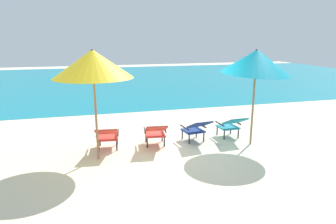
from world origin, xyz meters
name	(u,v)px	position (x,y,z in m)	size (l,w,h in m)	color
ground_plane	(145,110)	(0.00, 4.00, 0.00)	(40.00, 40.00, 0.00)	beige
ocean_band	(120,80)	(0.00, 12.69, 0.00)	(40.00, 18.00, 0.01)	teal
lounge_chair_far_left	(107,135)	(-1.69, -0.05, 0.40)	(0.63, 0.93, 0.68)	red
lounge_chair_near_left	(156,132)	(-0.49, -0.10, 0.40)	(0.63, 0.93, 0.68)	red
lounge_chair_near_right	(196,128)	(0.63, -0.06, 0.40)	(0.65, 0.94, 0.68)	navy
lounge_chair_far_right	(231,124)	(1.67, 0.00, 0.40)	(0.58, 0.90, 0.68)	teal
beach_umbrella_left	(93,64)	(-1.94, -0.55, 2.18)	(2.14, 2.14, 2.50)	olive
beach_umbrella_right	(256,62)	(1.98, -0.55, 2.15)	(2.43, 2.43, 2.51)	olive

